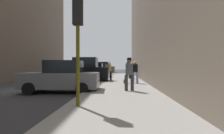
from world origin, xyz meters
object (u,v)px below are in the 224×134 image
(pedestrian_in_tan_coat, at_px, (109,70))
(duffel_bag, at_px, (126,82))
(pedestrian_with_fedora, at_px, (128,69))
(pedestrian_with_beanie, at_px, (129,72))
(parked_gray_coupe, at_px, (62,77))
(fire_hydrant, at_px, (103,77))
(parked_white_van, at_px, (105,68))
(parked_bronze_suv, at_px, (103,68))
(rolling_suitcase, at_px, (131,75))
(parked_blue_sedan, at_px, (99,70))
(parked_silver_sedan, at_px, (93,71))
(pedestrian_in_jeans, at_px, (135,71))
(parked_black_suv, at_px, (84,71))
(traffic_light, at_px, (78,28))

(pedestrian_in_tan_coat, xyz_separation_m, duffel_bag, (1.43, -2.64, -0.81))
(pedestrian_with_fedora, xyz_separation_m, pedestrian_with_beanie, (-0.41, -9.97, 0.00))
(parked_gray_coupe, relative_size, fire_hydrant, 6.05)
(parked_white_van, bearing_deg, parked_bronze_suv, -90.00)
(pedestrian_with_beanie, height_order, duffel_bag, pedestrian_with_beanie)
(parked_gray_coupe, xyz_separation_m, rolling_suitcase, (4.44, 8.96, -0.36))
(parked_blue_sedan, xyz_separation_m, duffel_bag, (3.72, -14.20, -0.56))
(parked_silver_sedan, relative_size, pedestrian_with_beanie, 2.37)
(pedestrian_with_beanie, relative_size, pedestrian_in_tan_coat, 1.04)
(parked_silver_sedan, bearing_deg, pedestrian_in_tan_coat, -67.81)
(parked_silver_sedan, bearing_deg, rolling_suitcase, -33.94)
(parked_gray_coupe, relative_size, pedestrian_in_tan_coat, 2.49)
(parked_gray_coupe, relative_size, parked_blue_sedan, 1.01)
(parked_white_van, xyz_separation_m, pedestrian_in_tan_coat, (2.29, -23.39, 0.07))
(parked_blue_sedan, bearing_deg, fire_hydrant, -81.60)
(parked_white_van, xyz_separation_m, pedestrian_with_beanie, (3.77, -29.97, 0.10))
(fire_hydrant, height_order, pedestrian_in_jeans, pedestrian_in_jeans)
(parked_silver_sedan, bearing_deg, parked_black_suv, -90.00)
(duffel_bag, bearing_deg, traffic_light, -103.86)
(parked_black_suv, height_order, rolling_suitcase, parked_black_suv)
(parked_bronze_suv, xyz_separation_m, traffic_light, (1.85, -27.68, 1.73))
(parked_black_suv, relative_size, pedestrian_in_tan_coat, 2.70)
(parked_white_van, height_order, pedestrian_with_beanie, parked_white_van)
(fire_hydrant, bearing_deg, parked_blue_sedan, 98.40)
(parked_gray_coupe, height_order, parked_white_van, parked_white_van)
(rolling_suitcase, bearing_deg, parked_silver_sedan, 146.06)
(rolling_suitcase, bearing_deg, traffic_light, -101.42)
(parked_white_van, relative_size, fire_hydrant, 6.61)
(parked_blue_sedan, distance_m, fire_hydrant, 12.34)
(pedestrian_in_tan_coat, height_order, rolling_suitcase, pedestrian_in_tan_coat)
(parked_black_suv, bearing_deg, fire_hydrant, -14.45)
(pedestrian_with_beanie, bearing_deg, pedestrian_with_fedora, 87.67)
(parked_gray_coupe, height_order, parked_blue_sedan, same)
(parked_gray_coupe, bearing_deg, parked_silver_sedan, 90.00)
(pedestrian_in_jeans, relative_size, duffel_bag, 3.89)
(parked_black_suv, distance_m, rolling_suitcase, 5.28)
(duffel_bag, bearing_deg, parked_gray_coupe, -135.18)
(pedestrian_in_jeans, height_order, rolling_suitcase, pedestrian_in_jeans)
(parked_white_van, bearing_deg, traffic_light, -86.84)
(parked_bronze_suv, distance_m, duffel_bag, 20.47)
(pedestrian_with_fedora, height_order, duffel_bag, pedestrian_with_fedora)
(parked_blue_sedan, height_order, duffel_bag, parked_blue_sedan)
(pedestrian_in_jeans, distance_m, duffel_bag, 1.11)
(parked_white_van, xyz_separation_m, pedestrian_with_fedora, (4.17, -20.00, 0.10))
(parked_silver_sedan, bearing_deg, parked_bronze_suv, 90.00)
(traffic_light, height_order, rolling_suitcase, traffic_light)
(parked_white_van, distance_m, pedestrian_in_jeans, 26.23)
(parked_bronze_suv, bearing_deg, fire_hydrant, -84.31)
(parked_gray_coupe, relative_size, pedestrian_with_beanie, 2.40)
(parked_black_suv, relative_size, pedestrian_with_fedora, 2.60)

